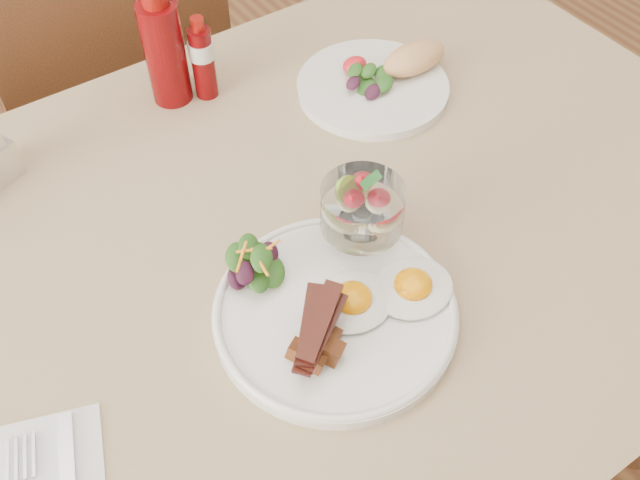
% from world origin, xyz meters
% --- Properties ---
extents(table, '(1.33, 0.88, 0.75)m').
position_xyz_m(table, '(0.00, 0.00, 0.66)').
color(table, brown).
rests_on(table, ground).
extents(chair_far, '(0.42, 0.42, 0.93)m').
position_xyz_m(chair_far, '(0.00, 0.66, 0.52)').
color(chair_far, brown).
rests_on(chair_far, ground).
extents(main_plate, '(0.28, 0.28, 0.02)m').
position_xyz_m(main_plate, '(-0.02, -0.13, 0.76)').
color(main_plate, silver).
rests_on(main_plate, table).
extents(fried_eggs, '(0.19, 0.14, 0.03)m').
position_xyz_m(fried_eggs, '(0.03, -0.15, 0.78)').
color(fried_eggs, white).
rests_on(fried_eggs, main_plate).
extents(bacon_potato_pile, '(0.10, 0.09, 0.05)m').
position_xyz_m(bacon_potato_pile, '(-0.07, -0.16, 0.79)').
color(bacon_potato_pile, '#652D14').
rests_on(bacon_potato_pile, main_plate).
extents(side_salad, '(0.08, 0.08, 0.04)m').
position_xyz_m(side_salad, '(-0.07, -0.04, 0.79)').
color(side_salad, '#1E4512').
rests_on(side_salad, main_plate).
extents(fruit_cup, '(0.10, 0.10, 0.10)m').
position_xyz_m(fruit_cup, '(0.06, -0.06, 0.82)').
color(fruit_cup, white).
rests_on(fruit_cup, main_plate).
extents(second_plate, '(0.25, 0.23, 0.06)m').
position_xyz_m(second_plate, '(0.28, 0.17, 0.77)').
color(second_plate, silver).
rests_on(second_plate, table).
extents(ketchup_bottle, '(0.08, 0.08, 0.17)m').
position_xyz_m(ketchup_bottle, '(0.00, 0.33, 0.83)').
color(ketchup_bottle, '#5D0507').
rests_on(ketchup_bottle, table).
extents(hot_sauce_bottle, '(0.04, 0.04, 0.13)m').
position_xyz_m(hot_sauce_bottle, '(0.05, 0.31, 0.82)').
color(hot_sauce_bottle, '#5D0507').
rests_on(hot_sauce_bottle, table).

